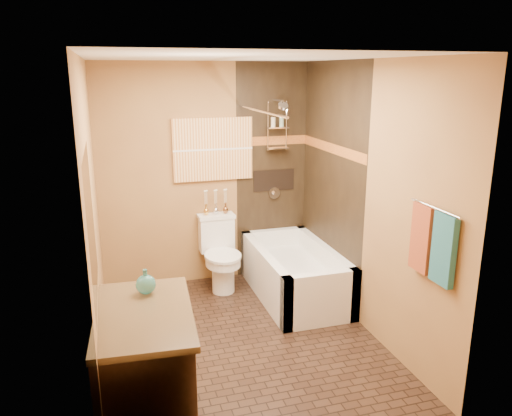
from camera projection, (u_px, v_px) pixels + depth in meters
name	position (u px, v px, depth m)	size (l,w,h in m)	color
floor	(242.00, 340.00, 4.59)	(3.00, 3.00, 0.00)	black
wall_left	(94.00, 222.00, 3.93)	(0.02, 3.00, 2.50)	#A1753E
wall_right	(367.00, 200.00, 4.59)	(0.02, 3.00, 2.50)	#A1753E
wall_back	(207.00, 176.00, 5.64)	(2.40, 0.02, 2.50)	#A1753E
wall_front	(309.00, 277.00, 2.88)	(2.40, 0.02, 2.50)	#A1753E
ceiling	(240.00, 57.00, 3.93)	(3.00, 3.00, 0.00)	silver
alcove_tile_back	(272.00, 172.00, 5.85)	(0.85, 0.01, 2.50)	black
alcove_tile_right	(331.00, 183.00, 5.28)	(0.01, 1.50, 2.50)	black
mosaic_band_back	(272.00, 141.00, 5.74)	(0.85, 0.01, 0.10)	brown
mosaic_band_right	(331.00, 148.00, 5.18)	(0.01, 1.50, 0.10)	brown
alcove_niche	(274.00, 180.00, 5.88)	(0.50, 0.01, 0.25)	black
shower_fixtures	(277.00, 138.00, 5.64)	(0.24, 0.33, 1.16)	silver
curtain_rod	(260.00, 111.00, 4.86)	(0.03, 0.03, 1.55)	silver
towel_bar	(435.00, 208.00, 3.56)	(0.02, 0.02, 0.55)	silver
towel_teal	(444.00, 250.00, 3.51)	(0.05, 0.22, 0.52)	#20586C
towel_rust	(422.00, 238.00, 3.75)	(0.05, 0.22, 0.52)	maroon
sunset_painting	(213.00, 149.00, 5.56)	(0.90, 0.04, 0.70)	#C5702E
vanity_mirror	(91.00, 226.00, 2.98)	(0.01, 1.00, 0.90)	white
bathtub	(295.00, 277.00, 5.45)	(0.80, 1.50, 0.55)	white
toilet	(220.00, 253.00, 5.62)	(0.42, 0.61, 0.82)	white
vanity	(146.00, 372.00, 3.33)	(0.69, 1.05, 0.90)	black
teal_bottle	(146.00, 282.00, 3.45)	(0.14, 0.14, 0.22)	#26726D
bud_vases	(216.00, 201.00, 5.64)	(0.28, 0.06, 0.28)	gold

